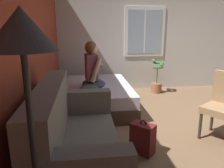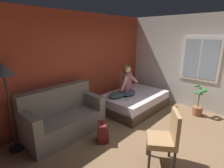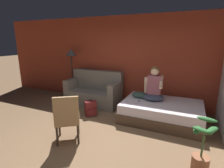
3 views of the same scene
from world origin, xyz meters
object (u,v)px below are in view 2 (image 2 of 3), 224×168
side_chair (166,136)px  floor_lamp (4,78)px  person_seated (127,83)px  cell_phone (126,100)px  potted_plant (198,105)px  backpack (103,132)px  bed (134,101)px  throw_pillow (116,95)px  couch (63,117)px

side_chair → floor_lamp: size_ratio=0.58×
side_chair → person_seated: bearing=54.7°
cell_phone → potted_plant: potted_plant is taller
backpack → potted_plant: size_ratio=0.54×
bed → floor_lamp: 3.38m
backpack → throw_pillow: (1.18, 0.65, 0.36)m
side_chair → cell_phone: 1.88m
bed → backpack: bed is taller
side_chair → person_seated: 2.26m
couch → side_chair: size_ratio=1.74×
floor_lamp → throw_pillow: bearing=-8.7°
cell_phone → person_seated: bearing=-145.5°
potted_plant → throw_pillow: bearing=129.8°
side_chair → throw_pillow: size_ratio=2.04×
side_chair → floor_lamp: floor_lamp is taller
cell_phone → floor_lamp: 2.81m
backpack → throw_pillow: 1.40m
bed → potted_plant: size_ratio=2.29×
throw_pillow → cell_phone: throw_pillow is taller
potted_plant → side_chair: bearing=-175.4°
bed → potted_plant: 1.75m
side_chair → backpack: (-0.24, 1.26, -0.34)m
potted_plant → floor_lamp: bearing=151.9°
person_seated → potted_plant: 2.03m
floor_lamp → couch: bearing=-10.1°
side_chair → throw_pillow: bearing=63.7°
backpack → cell_phone: cell_phone is taller
person_seated → backpack: 1.76m
couch → cell_phone: size_ratio=11.82×
bed → person_seated: person_seated is taller
couch → side_chair: couch is taller
bed → throw_pillow: size_ratio=4.05×
bed → floor_lamp: (-3.11, 0.57, 1.19)m
person_seated → backpack: (-1.53, -0.58, -0.64)m
side_chair → throw_pillow: 2.13m
backpack → floor_lamp: (-1.33, 1.04, 1.24)m
bed → potted_plant: potted_plant is taller
backpack → potted_plant: potted_plant is taller
couch → floor_lamp: floor_lamp is taller
person_seated → throw_pillow: 0.46m
couch → floor_lamp: bearing=169.9°
backpack → potted_plant: (2.61, -1.07, 0.11)m
throw_pillow → potted_plant: 2.25m
cell_phone → floor_lamp: size_ratio=0.08×
side_chair → person_seated: size_ratio=1.12×
throw_pillow → side_chair: bearing=-116.3°
backpack → side_chair: bearing=-79.3°
couch → bed: bearing=-10.5°
cell_phone → potted_plant: 1.98m
bed → person_seated: 0.66m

